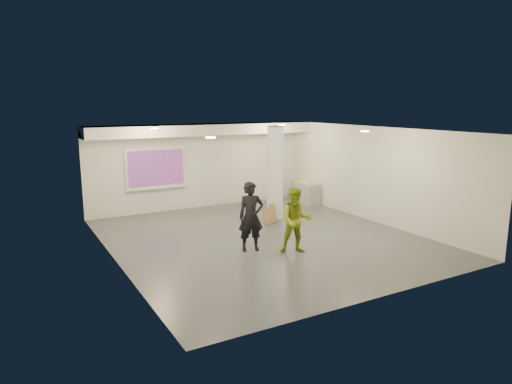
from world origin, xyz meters
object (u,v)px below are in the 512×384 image
column (275,173)px  woman (251,217)px  projection_screen (156,168)px  credenza (305,192)px  man (296,221)px

column → woman: size_ratio=1.69×
projection_screen → woman: bearing=-81.2°
woman → column: bearing=62.3°
column → credenza: bearing=32.6°
woman → credenza: bearing=55.6°
woman → man: 1.14m
column → woman: bearing=-132.0°
column → man: size_ratio=1.81×
woman → projection_screen: bearing=113.2°
projection_screen → credenza: projection_screen is taller
column → projection_screen: size_ratio=1.43×
woman → man: bearing=-23.1°
projection_screen → woman: projection_screen is taller
projection_screen → man: bearing=-73.8°
credenza → woman: (-4.51, -3.96, 0.50)m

